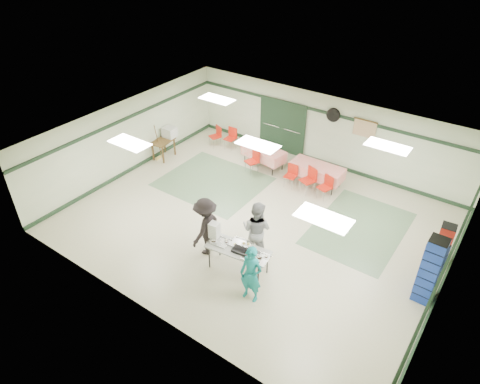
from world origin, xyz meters
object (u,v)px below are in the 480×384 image
Objects in this scene: chair_d at (254,159)px; chair_loose_b at (217,134)px; serving_table at (238,250)px; chair_c at (327,185)px; broom at (158,141)px; dining_table_a at (317,170)px; chair_loose_a at (231,136)px; crate_stack_red at (444,243)px; office_printer at (170,132)px; volunteer_grey at (257,230)px; chair_b at (292,173)px; crate_stack_blue_b at (431,270)px; volunteer_dark at (206,227)px; printer_table at (163,143)px; dining_table_b at (264,153)px; chair_a at (310,177)px; crate_stack_blue_a at (430,270)px.

chair_d reaches higher than chair_loose_b.
chair_c is at bearing 78.00° from serving_table.
serving_table is at bearing -31.49° from broom.
dining_table_a is 2.19× the size of chair_c.
serving_table is 2.03× the size of chair_loose_a.
crate_stack_red is 2.49× the size of office_printer.
chair_c is at bearing 14.07° from chair_loose_b.
volunteer_grey reaches higher than chair_b.
broom is at bearing -99.66° from office_printer.
broom is at bearing -138.47° from chair_d.
dining_table_a is 1.27× the size of broom.
office_printer is at bearing 170.51° from crate_stack_blue_b.
chair_c is at bearing -101.85° from volunteer_grey.
chair_loose_a is (-4.69, 1.06, 0.02)m from chair_c.
office_printer is at bearing 178.63° from crate_stack_red.
office_printer is (-5.96, 3.79, 0.22)m from serving_table.
volunteer_dark is 1.22× the size of broom.
printer_table is at bearing -95.84° from chair_loose_b.
dining_table_b is 2.03× the size of chair_loose_a.
crate_stack_red reaches higher than office_printer.
chair_d is 1.03× the size of chair_loose_b.
dining_table_b is 3.75m from office_printer.
volunteer_dark is at bearing -66.23° from dining_table_b.
chair_d is (-2.91, 0.00, 0.03)m from chair_c.
chair_a reaches higher than serving_table.
chair_a is 0.77× the size of crate_stack_red.
dining_table_a is 2.12× the size of chair_loose_a.
volunteer_grey reaches higher than chair_c.
volunteer_grey is 3.73m from chair_c.
chair_loose_a is 2.93m from broom.
volunteer_dark is 1.47× the size of crate_stack_red.
office_printer is 0.61m from broom.
chair_b is 0.98× the size of chair_c.
printer_table is at bearing -91.79° from office_printer.
volunteer_grey reaches higher than dining_table_a.
serving_table is 7.03m from chair_loose_a.
office_printer reaches higher than chair_loose_b.
chair_d is 3.62m from printer_table.
printer_table is 0.49m from office_printer.
chair_d reaches higher than printer_table.
broom is at bearing -27.92° from volunteer_grey.
chair_loose_b is 0.72× the size of crate_stack_red.
chair_d is at bearing 9.87° from office_printer.
volunteer_dark reaches higher than printer_table.
crate_stack_blue_b is (5.51, 1.96, -0.09)m from volunteer_dark.
volunteer_grey is at bearing -25.03° from broom.
chair_loose_a is at bearing 173.53° from dining_table_a.
volunteer_dark reaches higher than crate_stack_red.
chair_a is 5.31m from crate_stack_blue_a.
chair_c is at bearing -40.91° from dining_table_a.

